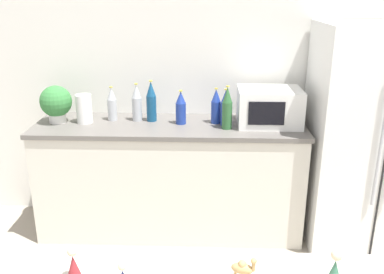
{
  "coord_description": "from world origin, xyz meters",
  "views": [
    {
      "loc": [
        -0.12,
        -0.77,
        1.92
      ],
      "look_at": [
        -0.2,
        1.4,
        1.16
      ],
      "focal_mm": 40.0,
      "sensor_mm": 36.0,
      "label": 1
    }
  ],
  "objects_px": {
    "back_bottle_4": "(137,103)",
    "back_bottle_2": "(181,108)",
    "refrigerator": "(368,137)",
    "potted_plant": "(56,103)",
    "microwave": "(269,107)",
    "back_bottle_5": "(112,104)",
    "wise_man_figurine_blue": "(335,271)",
    "back_bottle_1": "(216,106)",
    "camel_figurine": "(243,268)",
    "wise_man_figurine_purple": "(73,265)",
    "back_bottle_6": "(226,108)",
    "paper_towel_roll": "(84,109)",
    "back_bottle_0": "(151,102)",
    "back_bottle_3": "(227,108)"
  },
  "relations": [
    {
      "from": "microwave",
      "to": "back_bottle_6",
      "type": "bearing_deg",
      "value": -175.17
    },
    {
      "from": "refrigerator",
      "to": "wise_man_figurine_blue",
      "type": "bearing_deg",
      "value": -112.73
    },
    {
      "from": "potted_plant",
      "to": "back_bottle_1",
      "type": "bearing_deg",
      "value": 1.51
    },
    {
      "from": "camel_figurine",
      "to": "wise_man_figurine_purple",
      "type": "bearing_deg",
      "value": 179.18
    },
    {
      "from": "paper_towel_roll",
      "to": "back_bottle_2",
      "type": "height_order",
      "value": "back_bottle_2"
    },
    {
      "from": "microwave",
      "to": "back_bottle_3",
      "type": "relative_size",
      "value": 1.46
    },
    {
      "from": "refrigerator",
      "to": "wise_man_figurine_blue",
      "type": "xyz_separation_m",
      "value": [
        -0.77,
        -1.85,
        0.15
      ]
    },
    {
      "from": "refrigerator",
      "to": "back_bottle_3",
      "type": "bearing_deg",
      "value": -178.03
    },
    {
      "from": "paper_towel_roll",
      "to": "back_bottle_3",
      "type": "xyz_separation_m",
      "value": [
        1.11,
        -0.11,
        0.04
      ]
    },
    {
      "from": "back_bottle_0",
      "to": "back_bottle_2",
      "type": "relative_size",
      "value": 1.23
    },
    {
      "from": "microwave",
      "to": "back_bottle_5",
      "type": "distance_m",
      "value": 1.23
    },
    {
      "from": "potted_plant",
      "to": "back_bottle_5",
      "type": "xyz_separation_m",
      "value": [
        0.42,
        0.08,
        -0.03
      ]
    },
    {
      "from": "back_bottle_4",
      "to": "back_bottle_5",
      "type": "xyz_separation_m",
      "value": [
        -0.2,
        0.0,
        -0.01
      ]
    },
    {
      "from": "back_bottle_3",
      "to": "back_bottle_4",
      "type": "relative_size",
      "value": 1.09
    },
    {
      "from": "refrigerator",
      "to": "back_bottle_5",
      "type": "bearing_deg",
      "value": 175.72
    },
    {
      "from": "potted_plant",
      "to": "back_bottle_6",
      "type": "distance_m",
      "value": 1.32
    },
    {
      "from": "back_bottle_4",
      "to": "back_bottle_2",
      "type": "bearing_deg",
      "value": -11.62
    },
    {
      "from": "back_bottle_2",
      "to": "back_bottle_5",
      "type": "height_order",
      "value": "back_bottle_5"
    },
    {
      "from": "back_bottle_2",
      "to": "microwave",
      "type": "bearing_deg",
      "value": 0.47
    },
    {
      "from": "potted_plant",
      "to": "back_bottle_0",
      "type": "relative_size",
      "value": 0.9
    },
    {
      "from": "wise_man_figurine_purple",
      "to": "back_bottle_4",
      "type": "bearing_deg",
      "value": 92.58
    },
    {
      "from": "paper_towel_roll",
      "to": "potted_plant",
      "type": "bearing_deg",
      "value": 179.52
    },
    {
      "from": "back_bottle_0",
      "to": "wise_man_figurine_purple",
      "type": "distance_m",
      "value": 1.98
    },
    {
      "from": "back_bottle_3",
      "to": "potted_plant",
      "type": "bearing_deg",
      "value": 175.35
    },
    {
      "from": "wise_man_figurine_blue",
      "to": "back_bottle_6",
      "type": "bearing_deg",
      "value": 99.28
    },
    {
      "from": "back_bottle_3",
      "to": "wise_man_figurine_blue",
      "type": "height_order",
      "value": "back_bottle_3"
    },
    {
      "from": "paper_towel_roll",
      "to": "wise_man_figurine_blue",
      "type": "bearing_deg",
      "value": -53.68
    },
    {
      "from": "microwave",
      "to": "potted_plant",
      "type": "bearing_deg",
      "value": -179.7
    },
    {
      "from": "wise_man_figurine_blue",
      "to": "microwave",
      "type": "bearing_deg",
      "value": 89.27
    },
    {
      "from": "back_bottle_6",
      "to": "wise_man_figurine_blue",
      "type": "relative_size",
      "value": 1.97
    },
    {
      "from": "back_bottle_2",
      "to": "camel_figurine",
      "type": "bearing_deg",
      "value": -80.02
    },
    {
      "from": "potted_plant",
      "to": "back_bottle_2",
      "type": "xyz_separation_m",
      "value": [
        0.97,
        0.0,
        -0.03
      ]
    },
    {
      "from": "wise_man_figurine_blue",
      "to": "wise_man_figurine_purple",
      "type": "relative_size",
      "value": 1.13
    },
    {
      "from": "potted_plant",
      "to": "back_bottle_0",
      "type": "bearing_deg",
      "value": 5.36
    },
    {
      "from": "back_bottle_1",
      "to": "back_bottle_6",
      "type": "height_order",
      "value": "back_bottle_6"
    },
    {
      "from": "paper_towel_roll",
      "to": "camel_figurine",
      "type": "relative_size",
      "value": 1.99
    },
    {
      "from": "refrigerator",
      "to": "back_bottle_4",
      "type": "height_order",
      "value": "refrigerator"
    },
    {
      "from": "refrigerator",
      "to": "back_bottle_1",
      "type": "relative_size",
      "value": 6.07
    },
    {
      "from": "back_bottle_0",
      "to": "back_bottle_1",
      "type": "height_order",
      "value": "back_bottle_0"
    },
    {
      "from": "back_bottle_4",
      "to": "wise_man_figurine_blue",
      "type": "height_order",
      "value": "back_bottle_4"
    },
    {
      "from": "paper_towel_roll",
      "to": "microwave",
      "type": "relative_size",
      "value": 0.47
    },
    {
      "from": "back_bottle_5",
      "to": "wise_man_figurine_blue",
      "type": "height_order",
      "value": "back_bottle_5"
    },
    {
      "from": "potted_plant",
      "to": "microwave",
      "type": "distance_m",
      "value": 1.65
    },
    {
      "from": "back_bottle_1",
      "to": "refrigerator",
      "type": "bearing_deg",
      "value": -5.11
    },
    {
      "from": "refrigerator",
      "to": "back_bottle_4",
      "type": "distance_m",
      "value": 1.8
    },
    {
      "from": "potted_plant",
      "to": "wise_man_figurine_blue",
      "type": "distance_m",
      "value": 2.52
    },
    {
      "from": "potted_plant",
      "to": "back_bottle_3",
      "type": "height_order",
      "value": "back_bottle_3"
    },
    {
      "from": "back_bottle_4",
      "to": "back_bottle_5",
      "type": "height_order",
      "value": "back_bottle_4"
    },
    {
      "from": "back_bottle_0",
      "to": "wise_man_figurine_blue",
      "type": "xyz_separation_m",
      "value": [
        0.89,
        -1.99,
        -0.08
      ]
    },
    {
      "from": "back_bottle_3",
      "to": "back_bottle_5",
      "type": "height_order",
      "value": "back_bottle_3"
    }
  ]
}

